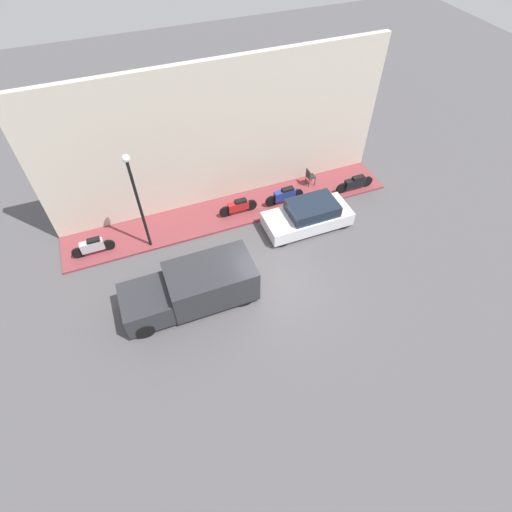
{
  "coord_description": "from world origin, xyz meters",
  "views": [
    {
      "loc": [
        -8.94,
        4.14,
        13.11
      ],
      "look_at": [
        1.32,
        0.13,
        0.6
      ],
      "focal_mm": 28.0,
      "sensor_mm": 36.0,
      "label": 1
    }
  ],
  "objects": [
    {
      "name": "sidewalk",
      "position": [
        4.9,
        0.0,
        0.05
      ],
      "size": [
        2.24,
        15.77,
        0.1
      ],
      "color": "brown",
      "rests_on": "ground_plane"
    },
    {
      "name": "scooter_silver",
      "position": [
        4.45,
        6.45,
        0.54
      ],
      "size": [
        0.3,
        1.82,
        0.82
      ],
      "color": "#B7B7BF",
      "rests_on": "sidewalk"
    },
    {
      "name": "motorcycle_black",
      "position": [
        4.14,
        -6.32,
        0.52
      ],
      "size": [
        0.3,
        2.05,
        0.77
      ],
      "color": "black",
      "rests_on": "sidewalk"
    },
    {
      "name": "ground_plane",
      "position": [
        0.0,
        0.0,
        0.0
      ],
      "size": [
        60.0,
        60.0,
        0.0
      ],
      "primitive_type": "plane",
      "color": "#514F51"
    },
    {
      "name": "parked_car",
      "position": [
        2.72,
        -3.0,
        0.62
      ],
      "size": [
        1.71,
        3.99,
        1.31
      ],
      "color": "silver",
      "rests_on": "ground_plane"
    },
    {
      "name": "motorcycle_blue",
      "position": [
        4.51,
        -2.61,
        0.56
      ],
      "size": [
        0.3,
        1.98,
        0.84
      ],
      "color": "navy",
      "rests_on": "sidewalk"
    },
    {
      "name": "motorcycle_red",
      "position": [
        4.61,
        -0.26,
        0.52
      ],
      "size": [
        0.3,
        1.86,
        0.77
      ],
      "color": "#B21E1E",
      "rests_on": "sidewalk"
    },
    {
      "name": "streetlamp",
      "position": [
        4.09,
        4.1,
        3.06
      ],
      "size": [
        0.31,
        0.31,
        4.7
      ],
      "color": "black",
      "rests_on": "sidewalk"
    },
    {
      "name": "cafe_chair",
      "position": [
        5.34,
        -4.36,
        0.64
      ],
      "size": [
        0.4,
        0.4,
        0.91
      ],
      "color": "#262626",
      "rests_on": "sidewalk"
    },
    {
      "name": "delivery_van",
      "position": [
        0.48,
        3.1,
        0.87
      ],
      "size": [
        1.97,
        5.1,
        1.68
      ],
      "color": "#2D2D33",
      "rests_on": "ground_plane"
    },
    {
      "name": "building_facade",
      "position": [
        6.17,
        0.0,
        3.37
      ],
      "size": [
        0.3,
        15.77,
        6.74
      ],
      "color": "beige",
      "rests_on": "ground_plane"
    }
  ]
}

